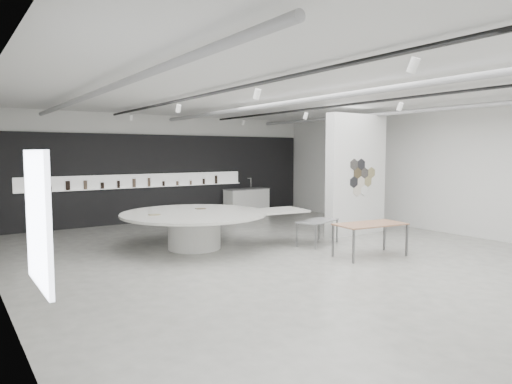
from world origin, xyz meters
TOP-DOWN VIEW (x-y plane):
  - room at (-0.09, -0.00)m, footprint 12.02×14.02m
  - back_wall_display at (-0.08, 6.93)m, footprint 11.80×0.27m
  - partition_column at (3.50, 1.00)m, footprint 2.20×0.38m
  - display_island at (-1.39, 1.87)m, footprint 4.94×4.13m
  - sample_table_wood at (1.58, -1.26)m, footprint 1.78×1.06m
  - sample_table_stone at (1.49, 0.49)m, footprint 1.41×1.01m
  - kitchen_counter at (3.20, 6.51)m, footprint 1.86×0.80m

SIDE VIEW (x-z plane):
  - kitchen_counter at x=3.20m, z-range -0.20..1.24m
  - sample_table_stone at x=1.49m, z-range 0.27..0.92m
  - display_island at x=-1.39m, z-range 0.14..1.09m
  - sample_table_wood at x=1.58m, z-range 0.34..1.13m
  - back_wall_display at x=-0.08m, z-range -0.01..3.09m
  - partition_column at x=3.50m, z-range 0.00..3.60m
  - room at x=-0.09m, z-range 0.16..3.98m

